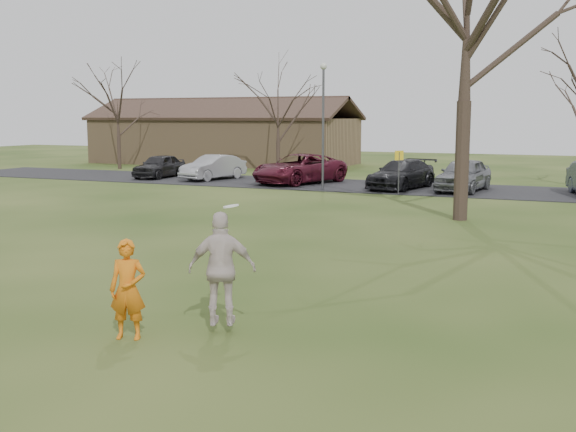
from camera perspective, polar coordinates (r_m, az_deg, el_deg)
The scene contains 14 objects.
ground at distance 11.92m, azimuth -7.68°, elevation -9.73°, with size 120.00×120.00×0.00m, color #1E380F.
parking_strip at distance 35.39m, azimuth 13.48°, elevation 2.14°, with size 62.00×6.50×0.04m, color black.
player_defender at distance 11.69m, azimuth -13.17°, elevation -5.97°, with size 0.61×0.40×1.68m, color orange.
car_0 at distance 41.74m, azimuth -10.65°, elevation 4.12°, with size 1.64×4.09×1.39m, color black.
car_1 at distance 39.98m, azimuth -6.24°, elevation 4.05°, with size 1.50×4.29×1.41m, color #96969B.
car_2 at distance 37.51m, azimuth 0.95°, elevation 3.96°, with size 2.65×5.76×1.60m, color #541324.
car_3 at distance 35.29m, azimuth 9.42°, elevation 3.45°, with size 2.02×4.97×1.44m, color black.
car_4 at distance 34.69m, azimuth 14.39°, elevation 3.35°, with size 1.89×4.71×1.60m, color slate.
catching_play at distance 11.64m, azimuth -5.50°, elevation -4.38°, with size 1.23×0.87×2.05m.
building at distance 54.29m, azimuth -5.37°, elevation 6.42°, with size 20.60×8.50×5.14m.
lamp_post at distance 34.32m, azimuth 2.95°, elevation 8.78°, with size 0.34×0.34×6.27m.
sign_yellow at distance 32.75m, azimuth 9.21°, elevation 4.30°, with size 0.35×0.35×2.08m.
big_tree at distance 25.23m, azimuth 14.68°, elevation 15.61°, with size 9.00×9.00×14.00m, color #352821, non-canonical shape.
small_tree_row at distance 39.80m, azimuth 21.22°, elevation 8.06°, with size 55.00×5.90×8.50m.
Camera 1 is at (5.85, -9.71, 3.67)m, focal length 42.77 mm.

